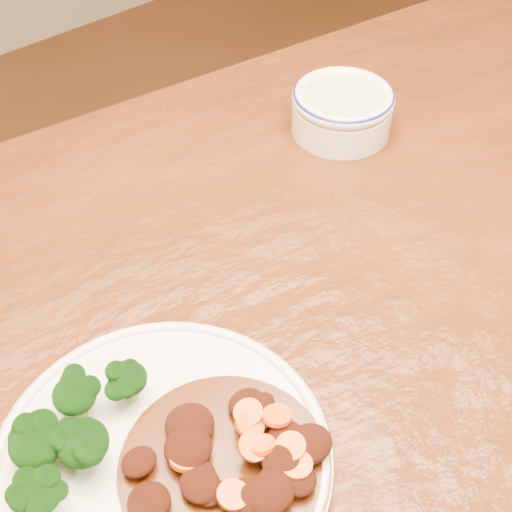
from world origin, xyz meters
TOP-DOWN VIEW (x-y plane):
  - dining_table at (0.00, 0.00)m, footprint 1.60×1.08m
  - dinner_plate at (-0.23, -0.07)m, footprint 0.31×0.31m
  - broccoli_florets at (-0.29, -0.02)m, footprint 0.16×0.10m
  - mince_stew at (-0.20, -0.12)m, footprint 0.19×0.19m
  - dip_bowl at (0.25, 0.19)m, footprint 0.14×0.14m

SIDE VIEW (x-z plane):
  - dining_table at x=0.00m, z-range 0.30..1.05m
  - dinner_plate at x=-0.23m, z-range 0.75..0.77m
  - mince_stew at x=-0.20m, z-range 0.76..0.79m
  - dip_bowl at x=0.25m, z-range 0.75..0.82m
  - broccoli_florets at x=-0.29m, z-range 0.77..0.82m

